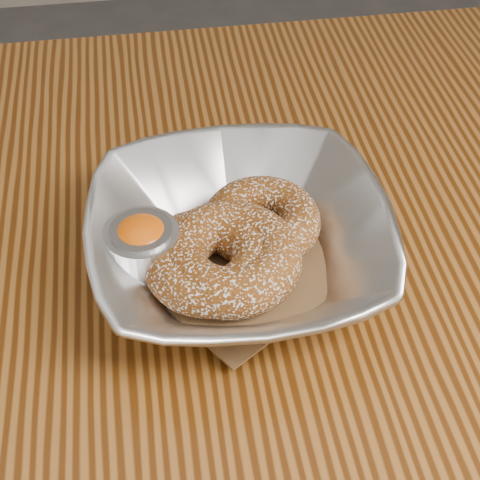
{
  "coord_description": "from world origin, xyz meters",
  "views": [
    {
      "loc": [
        0.02,
        -0.36,
        1.17
      ],
      "look_at": [
        0.08,
        0.03,
        0.78
      ],
      "focal_mm": 55.0,
      "sensor_mm": 36.0,
      "label": 1
    }
  ],
  "objects": [
    {
      "name": "ramekin",
      "position": [
        0.01,
        0.03,
        0.78
      ],
      "size": [
        0.06,
        0.06,
        0.05
      ],
      "color": "silver",
      "rests_on": "table"
    },
    {
      "name": "donut_front",
      "position": [
        0.07,
        0.01,
        0.78
      ],
      "size": [
        0.13,
        0.13,
        0.04
      ],
      "primitive_type": "torus",
      "rotation": [
        0.0,
        0.0,
        0.28
      ],
      "color": "brown",
      "rests_on": "parchment"
    },
    {
      "name": "serving_bowl",
      "position": [
        0.08,
        0.03,
        0.78
      ],
      "size": [
        0.23,
        0.23,
        0.06
      ],
      "primitive_type": "imported",
      "color": "silver",
      "rests_on": "table"
    },
    {
      "name": "table",
      "position": [
        0.0,
        0.0,
        0.65
      ],
      "size": [
        1.2,
        0.8,
        0.75
      ],
      "color": "brown",
      "rests_on": "ground_plane"
    },
    {
      "name": "parchment",
      "position": [
        0.08,
        0.03,
        0.76
      ],
      "size": [
        0.2,
        0.2,
        0.0
      ],
      "primitive_type": "cube",
      "rotation": [
        0.0,
        0.0,
        0.59
      ],
      "color": "brown",
      "rests_on": "table"
    },
    {
      "name": "donut_back",
      "position": [
        0.1,
        0.05,
        0.78
      ],
      "size": [
        0.11,
        0.11,
        0.03
      ],
      "primitive_type": "torus",
      "rotation": [
        0.0,
        0.0,
        -0.21
      ],
      "color": "brown",
      "rests_on": "parchment"
    },
    {
      "name": "donut_extra",
      "position": [
        0.06,
        0.01,
        0.78
      ],
      "size": [
        0.11,
        0.11,
        0.04
      ],
      "primitive_type": "torus",
      "rotation": [
        0.0,
        0.0,
        -0.06
      ],
      "color": "brown",
      "rests_on": "parchment"
    }
  ]
}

